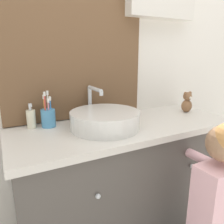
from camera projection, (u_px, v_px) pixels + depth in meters
wall_back at (106, 37)px, 1.39m from camera, size 3.20×0.18×2.50m
vanity_counter at (125, 184)px, 1.37m from camera, size 1.30×0.52×0.79m
sink_basin at (105, 119)px, 1.19m from camera, size 0.38×0.43×0.21m
toothbrush_holder at (48, 117)px, 1.21m from camera, size 0.08×0.08×0.20m
soap_dispenser at (31, 118)px, 1.19m from camera, size 0.05×0.05×0.14m
child_figure at (216, 204)px, 1.00m from camera, size 0.23×0.46×0.92m
teddy_bear at (187, 102)px, 1.52m from camera, size 0.08×0.07×0.15m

